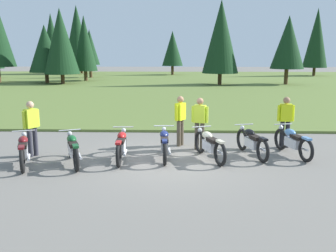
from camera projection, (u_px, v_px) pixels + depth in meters
name	position (u px, v px, depth m)	size (l,w,h in m)	color
ground_plane	(167.00, 160.00, 10.82)	(140.00, 140.00, 0.00)	slate
grass_moorland	(177.00, 84.00, 36.11)	(80.00, 44.00, 0.10)	#5B7033
forest_treeline	(112.00, 40.00, 42.23)	(41.52, 21.78, 9.28)	#47331E
motorcycle_maroon	(24.00, 150.00, 10.28)	(0.91, 2.01, 0.88)	black
motorcycle_british_green	(73.00, 149.00, 10.39)	(0.97, 1.98, 0.88)	black
motorcycle_red	(121.00, 145.00, 10.80)	(0.62, 2.10, 0.88)	black
motorcycle_navy	(164.00, 144.00, 10.97)	(0.62, 2.10, 0.88)	black
motorcycle_cream	(209.00, 145.00, 10.88)	(0.92, 2.00, 0.88)	black
motorcycle_black	(252.00, 142.00, 11.21)	(0.79, 2.05, 0.88)	black
motorcycle_sky_blue	(293.00, 141.00, 11.26)	(0.79, 2.05, 0.88)	black
rider_near_row_end	(180.00, 118.00, 12.36)	(0.37, 0.49, 1.67)	#4C4233
rider_in_hivis_vest	(286.00, 119.00, 12.13)	(0.55, 0.22, 1.67)	black
rider_with_back_turned	(200.00, 120.00, 11.88)	(0.53, 0.32, 1.67)	#4C4233
rider_checking_bike	(31.00, 125.00, 11.10)	(0.39, 0.46, 1.67)	#2D2D38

